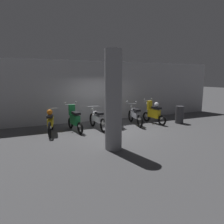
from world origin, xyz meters
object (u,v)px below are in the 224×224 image
object	(u,v)px
motorbike_slot_5	(154,113)
motorbike_slot_2	(97,119)
motorbike_slot_4	(135,115)
support_pillar	(113,101)
motorbike_slot_1	(75,120)
trash_bin	(179,115)
motorbike_slot_0	(51,121)
motorbike_slot_3	(115,115)

from	to	relation	value
motorbike_slot_5	motorbike_slot_2	bearing A→B (deg)	179.77
motorbike_slot_4	support_pillar	size ratio (longest dim) A/B	0.59
motorbike_slot_1	trash_bin	bearing A→B (deg)	-6.33
motorbike_slot_1	motorbike_slot_0	bearing A→B (deg)	177.90
motorbike_slot_1	motorbike_slot_2	distance (m)	1.05
motorbike_slot_2	motorbike_slot_3	xyz separation A→B (m)	(1.05, 0.27, 0.04)
motorbike_slot_0	trash_bin	world-z (taller)	motorbike_slot_0
trash_bin	motorbike_slot_2	bearing A→B (deg)	173.41
motorbike_slot_0	motorbike_slot_4	bearing A→B (deg)	0.21
motorbike_slot_3	trash_bin	bearing A→B (deg)	-13.08
motorbike_slot_0	support_pillar	size ratio (longest dim) A/B	0.59
motorbike_slot_0	support_pillar	xyz separation A→B (m)	(1.73, -2.82, 1.12)
motorbike_slot_1	motorbike_slot_4	distance (m)	3.14
support_pillar	motorbike_slot_2	bearing A→B (deg)	82.43
motorbike_slot_1	motorbike_slot_5	world-z (taller)	same
motorbike_slot_1	motorbike_slot_4	world-z (taller)	motorbike_slot_1
motorbike_slot_0	trash_bin	xyz separation A→B (m)	(6.50, -0.65, -0.07)
motorbike_slot_2	trash_bin	distance (m)	4.45
motorbike_slot_2	support_pillar	world-z (taller)	support_pillar
motorbike_slot_5	motorbike_slot_0	bearing A→B (deg)	178.39
motorbike_slot_1	motorbike_slot_4	xyz separation A→B (m)	(3.14, 0.05, -0.04)
motorbike_slot_2	motorbike_slot_4	bearing A→B (deg)	4.09
motorbike_slot_1	motorbike_slot_5	distance (m)	4.18
support_pillar	trash_bin	size ratio (longest dim) A/B	3.61
motorbike_slot_3	motorbike_slot_4	xyz separation A→B (m)	(1.04, -0.12, -0.04)
trash_bin	motorbike_slot_4	bearing A→B (deg)	164.15
motorbike_slot_3	motorbike_slot_1	bearing A→B (deg)	-175.21
motorbike_slot_5	motorbike_slot_3	bearing A→B (deg)	172.21
motorbike_slot_1	motorbike_slot_5	bearing A→B (deg)	-1.49
motorbike_slot_5	support_pillar	bearing A→B (deg)	-142.53
support_pillar	motorbike_slot_1	bearing A→B (deg)	103.98
motorbike_slot_0	motorbike_slot_5	world-z (taller)	motorbike_slot_5
motorbike_slot_0	motorbike_slot_4	size ratio (longest dim) A/B	1.00
motorbike_slot_0	support_pillar	bearing A→B (deg)	-58.49
motorbike_slot_0	motorbike_slot_5	distance (m)	5.22
motorbike_slot_2	motorbike_slot_3	bearing A→B (deg)	14.53
motorbike_slot_2	support_pillar	size ratio (longest dim) A/B	0.59
motorbike_slot_3	motorbike_slot_5	distance (m)	2.10
motorbike_slot_5	support_pillar	world-z (taller)	support_pillar
motorbike_slot_0	motorbike_slot_3	size ratio (longest dim) A/B	1.15
motorbike_slot_3	support_pillar	bearing A→B (deg)	-115.45
support_pillar	trash_bin	xyz separation A→B (m)	(4.78, 2.17, -1.19)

